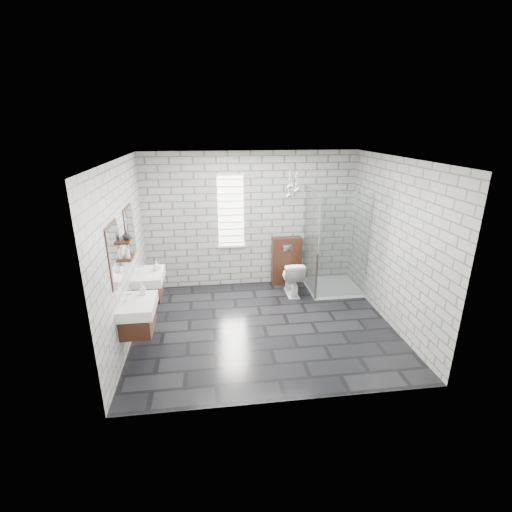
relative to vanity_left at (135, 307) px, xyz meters
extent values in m
cube|color=black|center=(1.91, 0.55, -0.77)|extent=(4.20, 3.60, 0.02)
cube|color=white|center=(1.91, 0.55, 1.95)|extent=(4.20, 3.60, 0.02)
cube|color=#A7A7A2|center=(1.91, 2.36, 0.59)|extent=(4.20, 0.02, 2.70)
cube|color=#A7A7A2|center=(1.91, -1.26, 0.59)|extent=(4.20, 0.02, 2.70)
cube|color=#A7A7A2|center=(-0.20, 0.55, 0.59)|extent=(0.02, 3.60, 2.70)
cube|color=#A7A7A2|center=(4.02, 0.55, 0.59)|extent=(0.02, 3.60, 2.70)
cube|color=#3E1F13|center=(0.02, 0.00, -0.21)|extent=(0.42, 0.62, 0.30)
cube|color=silver|center=(0.22, 0.00, -0.18)|extent=(0.02, 0.35, 0.01)
cube|color=white|center=(0.04, 0.00, 0.02)|extent=(0.47, 0.70, 0.15)
cylinder|color=silver|center=(-0.11, 0.00, 0.15)|extent=(0.04, 0.04, 0.12)
cylinder|color=silver|center=(-0.06, 0.00, 0.20)|extent=(0.10, 0.02, 0.02)
cube|color=white|center=(-0.17, 0.00, 0.79)|extent=(0.03, 0.55, 0.80)
cube|color=#3E1F13|center=(-0.19, 0.00, 0.79)|extent=(0.01, 0.59, 0.84)
cube|color=#3E1F13|center=(0.02, 1.07, -0.21)|extent=(0.42, 0.62, 0.30)
cube|color=silver|center=(0.22, 1.07, -0.18)|extent=(0.02, 0.35, 0.01)
cube|color=white|center=(0.04, 1.07, 0.02)|extent=(0.47, 0.70, 0.15)
cylinder|color=silver|center=(-0.11, 1.07, 0.15)|extent=(0.04, 0.04, 0.12)
cylinder|color=silver|center=(-0.06, 1.07, 0.20)|extent=(0.10, 0.02, 0.02)
cube|color=white|center=(-0.17, 1.07, 0.79)|extent=(0.03, 0.55, 0.80)
cube|color=#3E1F13|center=(-0.19, 1.07, 0.79)|extent=(0.01, 0.59, 0.84)
cube|color=#3E1F13|center=(-0.12, 0.50, 0.56)|extent=(0.14, 0.30, 0.03)
cube|color=#3E1F13|center=(-0.12, 0.50, 0.82)|extent=(0.14, 0.30, 0.03)
cube|color=white|center=(1.51, 2.34, 0.79)|extent=(0.50, 0.02, 1.40)
cube|color=silver|center=(1.51, 2.32, 1.51)|extent=(0.56, 0.04, 0.04)
cube|color=silver|center=(1.51, 2.32, 0.07)|extent=(0.56, 0.04, 0.04)
cube|color=silver|center=(1.51, 2.32, 0.16)|extent=(0.48, 0.01, 0.02)
cube|color=silver|center=(1.51, 2.32, 0.30)|extent=(0.48, 0.01, 0.02)
cube|color=silver|center=(1.51, 2.32, 0.44)|extent=(0.48, 0.01, 0.02)
cube|color=silver|center=(1.51, 2.32, 0.58)|extent=(0.48, 0.01, 0.02)
cube|color=silver|center=(1.51, 2.32, 0.72)|extent=(0.48, 0.01, 0.02)
cube|color=silver|center=(1.51, 2.32, 0.86)|extent=(0.48, 0.01, 0.02)
cube|color=silver|center=(1.51, 2.32, 1.00)|extent=(0.48, 0.01, 0.02)
cube|color=silver|center=(1.51, 2.32, 1.14)|extent=(0.48, 0.01, 0.02)
cube|color=silver|center=(1.51, 2.32, 1.28)|extent=(0.48, 0.01, 0.03)
cube|color=silver|center=(1.51, 2.32, 1.42)|extent=(0.48, 0.01, 0.03)
cube|color=#3E1F13|center=(2.63, 2.25, -0.26)|extent=(0.60, 0.20, 1.00)
cube|color=silver|center=(2.63, 2.15, 0.04)|extent=(0.18, 0.01, 0.12)
cube|color=white|center=(3.51, 1.85, -0.73)|extent=(1.00, 1.00, 0.06)
cube|color=silver|center=(3.51, 1.36, 0.27)|extent=(1.00, 0.01, 2.00)
cube|color=silver|center=(3.02, 1.85, 0.27)|extent=(0.01, 1.00, 2.00)
cube|color=silver|center=(3.02, 1.36, 0.27)|extent=(0.03, 0.03, 2.00)
cube|color=silver|center=(3.99, 1.36, 0.27)|extent=(0.03, 0.03, 2.00)
cylinder|color=silver|center=(3.95, 2.05, 0.34)|extent=(0.02, 0.02, 1.80)
cylinder|color=silver|center=(3.87, 2.05, 1.26)|extent=(0.14, 0.14, 0.02)
sphere|color=silver|center=(2.57, 1.87, 1.34)|extent=(0.09, 0.09, 0.09)
cylinder|color=silver|center=(2.57, 1.87, 1.66)|extent=(0.01, 0.01, 0.56)
sphere|color=silver|center=(2.69, 1.91, 1.25)|extent=(0.09, 0.09, 0.09)
cylinder|color=silver|center=(2.69, 1.91, 1.62)|extent=(0.01, 0.01, 0.65)
sphere|color=silver|center=(2.63, 2.00, 1.33)|extent=(0.09, 0.09, 0.09)
cylinder|color=silver|center=(2.63, 2.00, 1.66)|extent=(0.01, 0.01, 0.57)
sphere|color=silver|center=(2.57, 1.93, 1.16)|extent=(0.09, 0.09, 0.09)
cylinder|color=silver|center=(2.57, 1.93, 1.57)|extent=(0.01, 0.01, 0.74)
sphere|color=silver|center=(2.74, 1.93, 1.27)|extent=(0.09, 0.09, 0.09)
cylinder|color=silver|center=(2.74, 1.93, 1.63)|extent=(0.01, 0.01, 0.63)
imported|color=white|center=(2.63, 1.73, -0.41)|extent=(0.39, 0.68, 0.69)
imported|color=#B2B2B2|center=(0.08, 0.20, 0.18)|extent=(0.09, 0.09, 0.17)
imported|color=#B2B2B2|center=(0.17, 1.15, 0.17)|extent=(0.15, 0.15, 0.16)
imported|color=#B2B2B2|center=(-0.11, 0.43, 0.67)|extent=(0.09, 0.09, 0.19)
imported|color=#B2B2B2|center=(-0.11, 0.51, 0.90)|extent=(0.14, 0.14, 0.12)
camera|label=1|loc=(1.07, -4.80, 2.41)|focal=26.00mm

